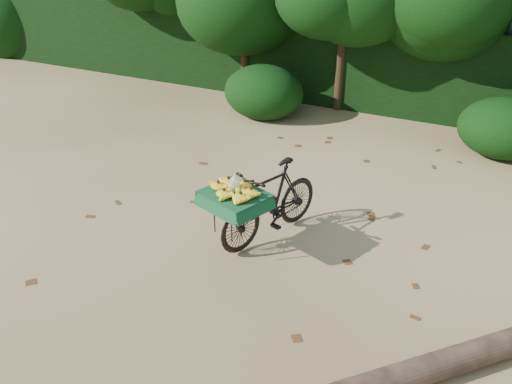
% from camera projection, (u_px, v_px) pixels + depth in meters
% --- Properties ---
extents(ground, '(80.00, 80.00, 0.00)m').
position_uv_depth(ground, '(329.00, 262.00, 6.48)').
color(ground, tan).
rests_on(ground, ground).
extents(vendor_bicycle, '(1.12, 1.83, 1.01)m').
position_uv_depth(vendor_bicycle, '(269.00, 201.00, 6.75)').
color(vendor_bicycle, black).
rests_on(vendor_bicycle, ground).
extents(fallen_log, '(2.57, 2.80, 0.26)m').
position_uv_depth(fallen_log, '(494.00, 348.00, 5.02)').
color(fallen_log, brown).
rests_on(fallen_log, ground).
extents(hedge_backdrop, '(26.00, 1.80, 1.80)m').
position_uv_depth(hedge_backdrop, '(439.00, 67.00, 11.05)').
color(hedge_backdrop, black).
rests_on(hedge_backdrop, ground).
extents(tree_row, '(14.50, 2.00, 4.00)m').
position_uv_depth(tree_row, '(404.00, 15.00, 10.17)').
color(tree_row, black).
rests_on(tree_row, ground).
extents(bush_clumps, '(8.80, 1.70, 0.90)m').
position_uv_depth(bush_clumps, '(443.00, 122.00, 9.47)').
color(bush_clumps, black).
rests_on(bush_clumps, ground).
extents(leaf_litter, '(7.00, 7.30, 0.01)m').
position_uv_depth(leaf_litter, '(346.00, 236.00, 6.99)').
color(leaf_litter, '#543016').
rests_on(leaf_litter, ground).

